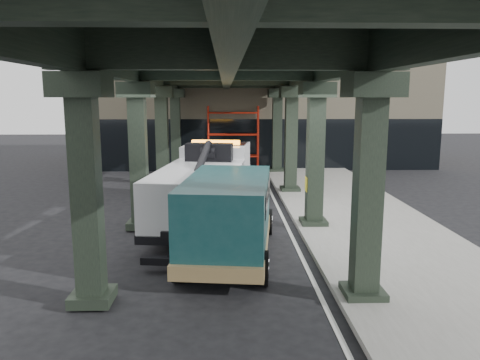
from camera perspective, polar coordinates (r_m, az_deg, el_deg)
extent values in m
plane|color=black|center=(14.49, 0.13, -8.06)|extent=(90.00, 90.00, 0.00)
cube|color=gray|center=(17.11, 15.21, -5.32)|extent=(5.00, 40.00, 0.15)
cube|color=silver|center=(16.54, 5.83, -5.80)|extent=(0.12, 38.00, 0.01)
cube|color=black|center=(10.43, 15.32, -1.38)|extent=(0.55, 0.55, 5.00)
cube|color=black|center=(10.24, 15.90, 11.06)|extent=(1.10, 1.10, 0.50)
cube|color=black|center=(11.11, 14.75, -13.20)|extent=(0.90, 0.90, 0.24)
cube|color=black|center=(16.19, 9.15, 2.80)|extent=(0.55, 0.55, 5.00)
cube|color=black|center=(16.06, 9.37, 10.79)|extent=(1.10, 1.10, 0.50)
cube|color=black|center=(16.63, 8.93, -5.15)|extent=(0.90, 0.90, 0.24)
cube|color=black|center=(22.07, 6.23, 4.76)|extent=(0.55, 0.55, 5.00)
cube|color=black|center=(21.98, 6.34, 10.61)|extent=(1.10, 1.10, 0.50)
cube|color=black|center=(22.40, 6.12, -1.15)|extent=(0.90, 0.90, 0.24)
cube|color=black|center=(28.01, 4.54, 5.89)|extent=(0.55, 0.55, 5.00)
cube|color=black|center=(27.94, 4.60, 10.50)|extent=(1.10, 1.10, 0.50)
cube|color=black|center=(28.27, 4.47, 1.20)|extent=(0.90, 0.90, 0.24)
cube|color=black|center=(10.40, -18.18, -1.56)|extent=(0.55, 0.55, 5.00)
cube|color=black|center=(10.21, -18.88, 10.91)|extent=(1.10, 1.10, 0.50)
cube|color=black|center=(11.08, -17.51, -13.40)|extent=(0.90, 0.90, 0.24)
cube|color=black|center=(16.17, -12.25, 2.69)|extent=(0.55, 0.55, 5.00)
cube|color=black|center=(16.04, -12.55, 10.68)|extent=(1.10, 1.10, 0.50)
cube|color=black|center=(16.61, -11.96, -5.27)|extent=(0.90, 0.90, 0.24)
cube|color=black|center=(22.06, -9.45, 4.68)|extent=(0.55, 0.55, 5.00)
cube|color=black|center=(21.97, -9.62, 10.54)|extent=(1.10, 1.10, 0.50)
cube|color=black|center=(22.39, -9.28, -1.24)|extent=(0.90, 0.90, 0.24)
cube|color=black|center=(28.00, -7.83, 5.83)|extent=(0.55, 0.55, 5.00)
cube|color=black|center=(27.93, -7.94, 10.44)|extent=(1.10, 1.10, 0.50)
cube|color=black|center=(28.26, -7.72, 1.13)|extent=(0.90, 0.90, 0.24)
cube|color=black|center=(16.10, 9.46, 13.63)|extent=(0.35, 32.00, 1.10)
cube|color=black|center=(16.08, -12.66, 13.53)|extent=(0.35, 32.00, 1.10)
cube|color=black|center=(15.81, -1.60, 13.83)|extent=(0.35, 32.00, 1.10)
cube|color=black|center=(15.87, -1.61, 16.35)|extent=(7.40, 32.00, 0.30)
cube|color=#C6B793|center=(33.86, 2.43, 9.16)|extent=(22.00, 10.00, 8.00)
cylinder|color=red|center=(28.80, -3.84, 5.02)|extent=(0.08, 0.08, 4.00)
cylinder|color=red|center=(28.00, -3.90, 4.87)|extent=(0.08, 0.08, 4.00)
cylinder|color=red|center=(28.84, 2.15, 5.04)|extent=(0.08, 0.08, 4.00)
cylinder|color=red|center=(28.05, 2.26, 4.90)|extent=(0.08, 0.08, 4.00)
cylinder|color=red|center=(28.89, -0.84, 3.06)|extent=(3.00, 0.08, 0.08)
cylinder|color=red|center=(28.76, -0.85, 5.63)|extent=(3.00, 0.08, 0.08)
cylinder|color=red|center=(28.69, -0.85, 8.22)|extent=(3.00, 0.08, 0.08)
cube|color=black|center=(16.71, -4.24, -2.98)|extent=(2.13, 8.09, 0.27)
cube|color=silver|center=(19.19, -2.84, 1.49)|extent=(2.83, 2.88, 1.92)
cube|color=silver|center=(20.37, -2.35, 0.47)|extent=(2.59, 1.08, 0.96)
cube|color=black|center=(19.38, -2.74, 3.17)|extent=(2.52, 1.69, 0.91)
cube|color=silver|center=(15.38, -5.08, -1.47)|extent=(3.26, 5.64, 1.50)
cube|color=orange|center=(18.85, -2.97, 4.61)|extent=(1.95, 0.55, 0.17)
cube|color=black|center=(17.30, -3.78, 3.40)|extent=(1.78, 0.86, 0.64)
cylinder|color=black|center=(15.45, -4.97, 1.60)|extent=(0.76, 3.74, 1.43)
cube|color=black|center=(13.08, -7.30, -8.44)|extent=(0.52, 1.53, 0.19)
cube|color=black|center=(12.41, -8.09, -9.75)|extent=(1.73, 0.49, 0.19)
cylinder|color=black|center=(19.89, -6.03, -1.38)|extent=(0.53, 1.22, 1.18)
cylinder|color=silver|center=(19.89, -6.03, -1.38)|extent=(0.50, 0.70, 0.65)
cylinder|color=black|center=(19.54, 0.74, -1.52)|extent=(0.53, 1.22, 1.18)
cylinder|color=silver|center=(19.54, 0.74, -1.52)|extent=(0.50, 0.70, 0.65)
cylinder|color=black|center=(16.54, -8.55, -3.77)|extent=(0.53, 1.22, 1.18)
cylinder|color=silver|center=(16.54, -8.55, -3.77)|extent=(0.50, 0.70, 0.65)
cylinder|color=black|center=(16.12, -0.41, -4.02)|extent=(0.53, 1.22, 1.18)
cylinder|color=silver|center=(16.12, -0.41, -4.02)|extent=(0.50, 0.70, 0.65)
cylinder|color=black|center=(15.24, -9.85, -5.00)|extent=(0.53, 1.22, 1.18)
cylinder|color=silver|center=(15.24, -9.85, -5.00)|extent=(0.50, 0.70, 0.65)
cylinder|color=black|center=(14.79, -1.00, -5.32)|extent=(0.53, 1.22, 1.18)
cylinder|color=silver|center=(14.79, -1.00, -5.32)|extent=(0.50, 0.70, 0.65)
cube|color=#10383A|center=(15.58, -0.34, -3.06)|extent=(2.22, 1.37, 0.92)
cube|color=#10383A|center=(12.77, -1.53, -4.11)|extent=(2.68, 4.82, 1.99)
cube|color=olive|center=(13.38, -1.31, -7.09)|extent=(2.85, 5.95, 0.36)
cube|color=black|center=(15.02, -0.49, -0.37)|extent=(2.03, 0.67, 0.85)
cube|color=black|center=(12.95, -1.38, -1.59)|extent=(2.60, 3.91, 0.56)
cube|color=silver|center=(16.21, -0.16, -4.04)|extent=(2.05, 0.36, 0.31)
cylinder|color=black|center=(15.79, -4.07, -4.94)|extent=(0.39, 0.89, 0.86)
cylinder|color=silver|center=(15.79, -4.07, -4.94)|extent=(0.38, 0.51, 0.47)
cylinder|color=black|center=(15.61, 3.40, -5.11)|extent=(0.39, 0.89, 0.86)
cylinder|color=silver|center=(15.61, 3.40, -5.11)|extent=(0.38, 0.51, 0.47)
cylinder|color=black|center=(11.77, -7.41, -10.29)|extent=(0.39, 0.89, 0.86)
cylinder|color=silver|center=(11.77, -7.41, -10.29)|extent=(0.38, 0.51, 0.47)
cylinder|color=black|center=(11.52, 2.76, -10.68)|extent=(0.39, 0.89, 0.86)
cylinder|color=silver|center=(11.52, 2.76, -10.68)|extent=(0.38, 0.51, 0.47)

